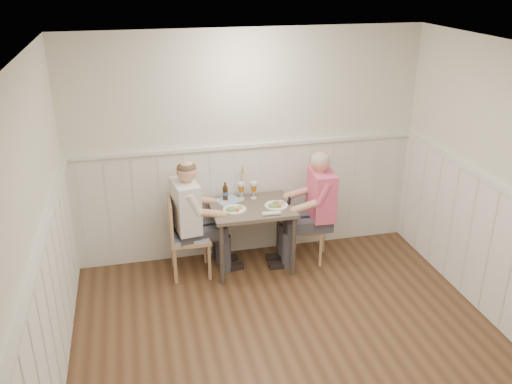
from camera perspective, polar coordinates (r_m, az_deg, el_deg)
ground_plane at (r=4.86m, az=5.27°, el=-18.48°), size 4.50×4.50×0.00m
room_shell at (r=4.02m, az=6.04°, el=-2.02°), size 4.04×4.54×2.60m
wainscot at (r=4.98m, az=3.07°, el=-7.43°), size 4.00×4.49×1.34m
dining_table at (r=5.98m, az=-0.44°, el=-2.39°), size 0.89×0.70×0.75m
chair_right at (r=6.26m, az=5.99°, el=-3.27°), size 0.52×0.52×0.84m
chair_left at (r=5.95m, az=-7.55°, el=-4.37°), size 0.44×0.44×0.91m
man_in_pink at (r=6.16m, az=6.41°, el=-2.54°), size 0.64×0.45×1.36m
diner_cream at (r=5.91m, az=-6.89°, el=-3.74°), size 0.67×0.47×1.36m
plate_man at (r=5.92m, az=2.09°, el=-1.36°), size 0.26×0.26×0.06m
plate_diner at (r=5.83m, az=-2.36°, el=-1.78°), size 0.25×0.25×0.06m
beer_glass_a at (r=6.08m, az=-0.24°, el=0.47°), size 0.08×0.08×0.20m
beer_glass_b at (r=6.07m, az=-1.57°, el=0.42°), size 0.08×0.08×0.20m
beer_bottle at (r=6.06m, az=-3.25°, el=-0.03°), size 0.06×0.06×0.21m
rolled_napkin at (r=5.72m, az=1.63°, el=-2.27°), size 0.20×0.06×0.04m
grass_vase at (r=6.13m, az=-1.63°, el=1.11°), size 0.05×0.05×0.39m
gingham_mat at (r=6.08m, az=-2.94°, el=-0.87°), size 0.34×0.32×0.01m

